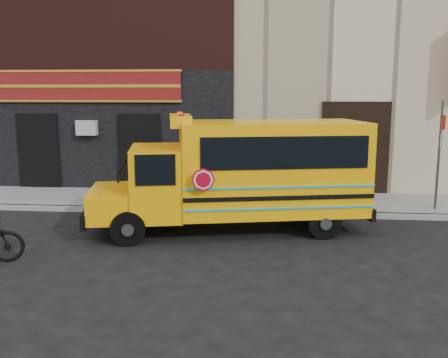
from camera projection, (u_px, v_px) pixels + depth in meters
name	position (u px, v px, depth m)	size (l,w,h in m)	color
ground	(215.00, 242.00, 11.70)	(120.00, 120.00, 0.00)	black
curb	(226.00, 212.00, 14.23)	(40.00, 0.20, 0.15)	gray
sidewalk	(230.00, 201.00, 15.70)	(40.00, 3.00, 0.15)	gray
building	(242.00, 27.00, 20.88)	(20.00, 10.70, 12.00)	beige
school_bus	(245.00, 171.00, 12.42)	(7.19, 3.53, 2.92)	black
sign_pole	(439.00, 153.00, 13.99)	(0.08, 0.28, 3.24)	#414944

